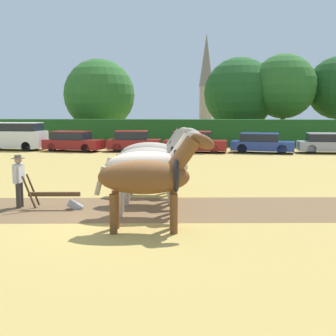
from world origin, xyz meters
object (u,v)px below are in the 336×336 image
parked_van (12,136)px  parked_car_center_left (134,141)px  tree_far_left (99,95)px  church_spire (206,80)px  farmer_at_plow (19,177)px  tree_center_left (284,86)px  parked_car_right (328,143)px  farmer_beside_team (172,160)px  draft_horse_trail_left (152,161)px  draft_horse_lead_left (149,177)px  draft_horse_lead_right (151,167)px  parked_car_center (195,142)px  tree_left (240,94)px  plow (59,198)px  parked_car_left (73,142)px  draft_horse_trail_right (153,155)px  parked_car_center_right (262,143)px

parked_van → parked_car_center_left: bearing=0.9°
tree_far_left → church_spire: bearing=74.0°
farmer_at_plow → tree_center_left: bearing=63.8°
farmer_at_plow → parked_car_right: farmer_at_plow is taller
parked_car_right → farmer_beside_team: bearing=-120.8°
tree_center_left → draft_horse_trail_left: 31.28m
draft_horse_lead_left → draft_horse_lead_right: size_ratio=0.99×
draft_horse_lead_right → draft_horse_trail_left: size_ratio=1.03×
parked_car_center_left → parked_car_center: (4.53, -0.35, 0.00)m
tree_left → plow: 33.03m
parked_van → parked_car_center_left: parked_van is taller
tree_far_left → draft_horse_lead_right: tree_far_left is taller
tree_center_left → farmer_beside_team: bearing=-107.8°
tree_center_left → parked_van: size_ratio=1.71×
tree_far_left → parked_car_center_left: 13.61m
tree_far_left → parked_car_right: size_ratio=1.88×
tree_left → draft_horse_lead_left: bearing=-97.1°
tree_left → draft_horse_lead_right: size_ratio=2.84×
tree_center_left → parked_car_center_left: tree_center_left is taller
draft_horse_lead_left → parked_car_center: 20.62m
draft_horse_lead_left → parked_car_center_left: (-4.31, 20.97, -0.59)m
draft_horse_lead_right → parked_car_left: 20.91m
tree_left → draft_horse_lead_right: bearing=-97.7°
tree_left → parked_car_center_left: 16.04m
parked_van → tree_left: bearing=37.3°
tree_center_left → church_spire: church_spire is taller
draft_horse_trail_right → parked_van: (-13.21, 16.44, -0.28)m
draft_horse_trail_left → parked_car_center: bearing=81.4°
tree_far_left → draft_horse_lead_left: size_ratio=2.83×
tree_far_left → farmer_at_plow: bearing=-79.4°
tree_left → draft_horse_trail_left: 31.36m
tree_center_left → farmer_at_plow: 33.55m
tree_center_left → parked_car_center: tree_center_left is taller
draft_horse_trail_right → parked_car_left: draft_horse_trail_right is taller
tree_left → farmer_at_plow: tree_left is taller
tree_far_left → draft_horse_trail_left: size_ratio=2.87×
farmer_at_plow → parked_car_left: farmer_at_plow is taller
tree_center_left → parked_car_left: 21.64m
plow → draft_horse_lead_left: bearing=-40.6°
farmer_at_plow → parked_car_center: bearing=72.5°
draft_horse_lead_right → draft_horse_trail_left: 1.57m
farmer_at_plow → parked_car_center_left: (-0.06, 18.86, -0.19)m
tree_left → tree_center_left: tree_center_left is taller
parked_van → parked_car_left: parked_van is taller
draft_horse_trail_left → draft_horse_trail_right: bearing=90.3°
tree_far_left → parked_van: size_ratio=1.65×
draft_horse_trail_right → parked_car_center: 15.98m
church_spire → draft_horse_trail_left: 65.81m
tree_far_left → parked_car_center_right: tree_far_left is taller
draft_horse_lead_left → farmer_at_plow: bearing=147.0°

